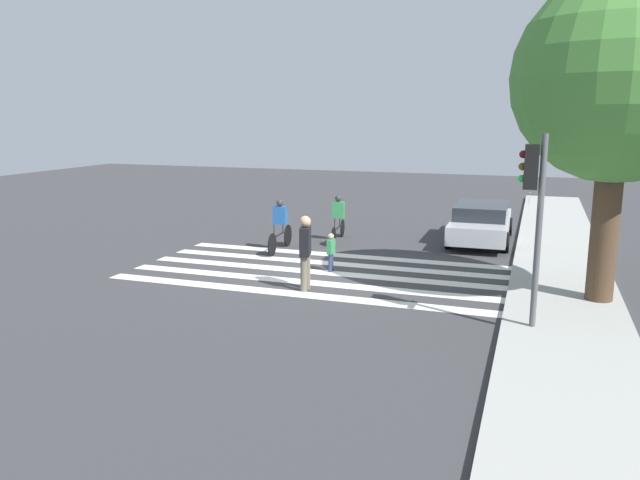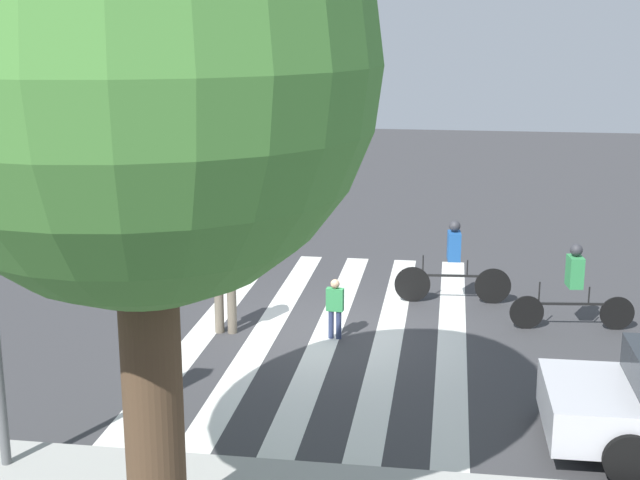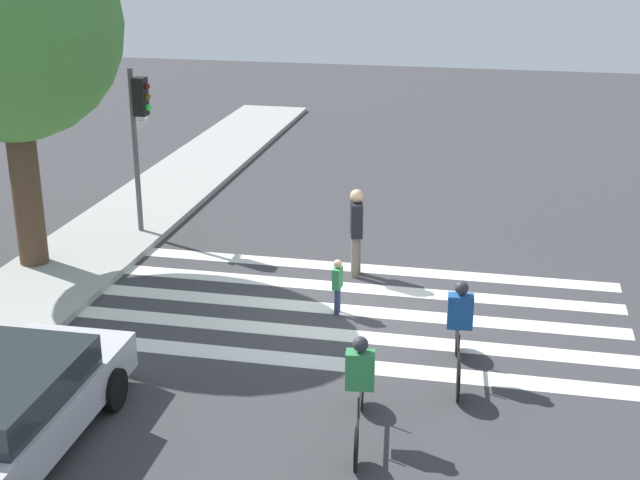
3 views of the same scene
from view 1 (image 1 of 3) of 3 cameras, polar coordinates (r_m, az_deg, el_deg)
ground_plane at (r=17.05m, az=-0.18°, el=-2.95°), size 60.00×60.00×0.00m
sidewalk_curb at (r=16.13m, az=21.31°, el=-4.33°), size 36.00×2.50×0.14m
crosswalk_stripes at (r=17.05m, az=-0.18°, el=-2.94°), size 4.84×10.00×0.01m
traffic_light at (r=12.51m, az=18.94°, el=3.85°), size 0.60×0.50×3.88m
street_tree at (r=14.90m, az=25.63°, el=13.08°), size 4.44×4.44×7.21m
pedestrian_adult_yellow_jacket at (r=15.09m, az=-1.35°, el=-0.79°), size 0.55×0.34×1.84m
pedestrian_child_with_backpack at (r=16.96m, az=1.01°, el=-0.94°), size 0.31×0.16×1.06m
cyclist_far_lane at (r=19.55m, az=-3.67°, el=1.50°), size 2.25×0.42×1.64m
cyclist_mid_street at (r=21.08m, az=1.68°, el=2.21°), size 2.19×0.42×1.57m
car_parked_dark_suv at (r=21.66m, az=14.50°, el=1.62°), size 4.78×2.01×1.30m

